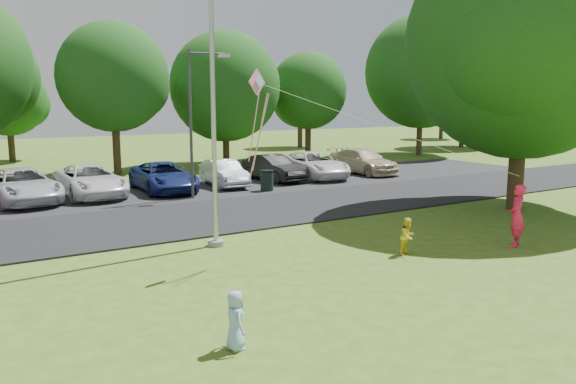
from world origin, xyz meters
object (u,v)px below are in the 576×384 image
flagpole (213,105)px  woman (517,216)px  kite (264,101)px  child_yellow (408,236)px  street_lamp (196,111)px  big_tree (525,47)px  trash_can (267,181)px  child_blue (235,320)px

flagpole → woman: bearing=-32.5°
kite → child_yellow: bearing=-46.5°
street_lamp → big_tree: 13.37m
child_yellow → flagpole: bearing=127.3°
flagpole → trash_can: 10.68m
street_lamp → child_blue: street_lamp is taller
flagpole → woman: (7.51, -4.78, -3.24)m
street_lamp → kite: (-2.30, -10.02, 0.43)m
child_yellow → child_blue: child_blue is taller
trash_can → kite: size_ratio=0.14×
trash_can → child_yellow: child_yellow is taller
child_blue → kite: 6.51m
trash_can → child_yellow: (-2.08, -11.61, 0.01)m
woman → kite: kite is taller
trash_can → big_tree: (6.22, -8.96, 5.78)m
trash_can → big_tree: bearing=-55.2°
street_lamp → child_yellow: bearing=-68.9°
trash_can → woman: woman is taller
flagpole → street_lamp: bearing=70.8°
street_lamp → child_yellow: 12.02m
trash_can → kite: 12.33m
trash_can → child_blue: bearing=-121.5°
big_tree → child_blue: (-15.13, -5.57, -5.77)m
big_tree → kite: big_tree is taller
woman → street_lamp: bearing=-98.4°
street_lamp → big_tree: bearing=-28.2°
flagpole → street_lamp: flagpole is taller
trash_can → kite: kite is taller
flagpole → child_yellow: (4.16, -3.74, -3.64)m
street_lamp → trash_can: 4.88m
street_lamp → big_tree: big_tree is taller
flagpole → kite: (0.38, -2.31, 0.12)m
woman → big_tree: bearing=-172.9°
child_blue → trash_can: bearing=-24.0°
child_yellow → big_tree: bearing=7.1°
trash_can → woman: bearing=-84.3°
trash_can → woman: (1.27, -12.64, 0.41)m
big_tree → street_lamp: bearing=138.0°
street_lamp → woman: 13.70m
woman → child_blue: 10.36m
woman → child_blue: bearing=-19.0°
big_tree → kite: (-12.08, -1.22, -2.02)m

